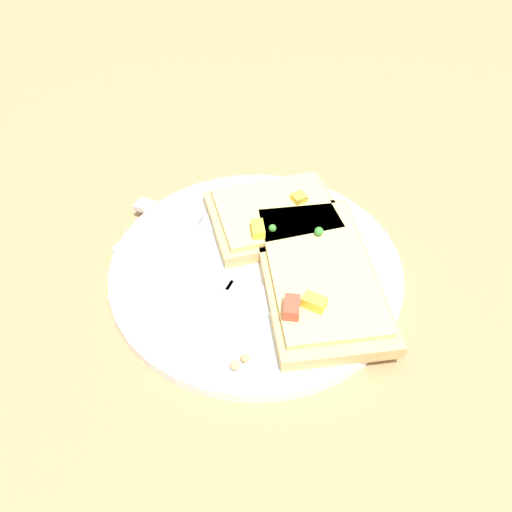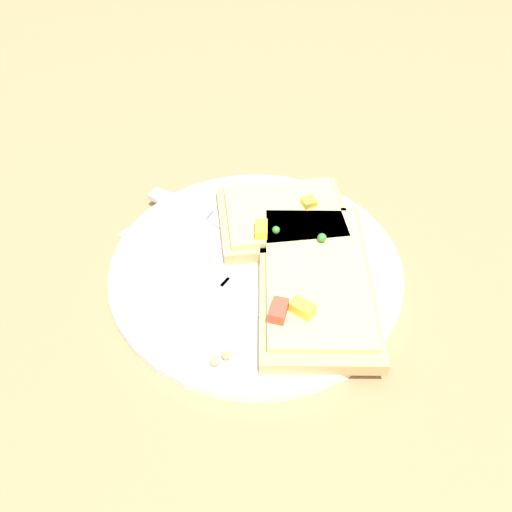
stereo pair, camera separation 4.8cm
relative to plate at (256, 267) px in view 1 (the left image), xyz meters
The scene contains 7 objects.
ground_plane 0.01m from the plate, ahead, with size 4.00×4.00×0.00m, color #9E7A51.
plate is the anchor object (origin of this frame).
fork 0.05m from the plate, 42.63° to the left, with size 0.20×0.09×0.01m.
knife 0.08m from the plate, 43.11° to the right, with size 0.20×0.08×0.01m.
pizza_slice_main 0.06m from the plate, 164.89° to the left, with size 0.14×0.21×0.03m.
pizza_slice_corner 0.07m from the plate, 103.72° to the right, with size 0.16×0.15×0.03m.
crumb_scatter 0.10m from the plate, 87.31° to the left, with size 0.02×0.12×0.01m.
Camera 1 is at (-0.03, 0.33, 0.37)m, focal length 35.00 mm.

